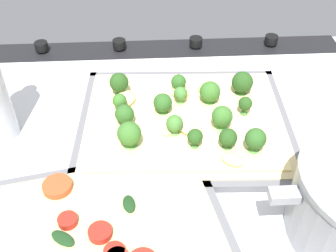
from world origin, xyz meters
TOP-DOWN VIEW (x-y plane):
  - ground_plane at (0.00, 0.00)cm, footprint 82.80×67.09cm
  - stove_control_panel at (0.00, -30.05)cm, footprint 79.48×7.00cm
  - baking_tray_front at (-3.58, -4.49)cm, footprint 36.91×31.07cm
  - broccoli_pizza at (-3.60, -4.57)cm, footprint 34.41×28.58cm
  - baking_tray_back at (7.94, 17.83)cm, footprint 35.52×32.06cm
  - veggie_pizza_back at (8.01, 17.98)cm, footprint 32.70×29.24cm

SIDE VIEW (x-z plane):
  - ground_plane at x=0.00cm, z-range -3.00..0.00cm
  - baking_tray_front at x=-3.58cm, z-range -0.29..1.01cm
  - baking_tray_back at x=7.94cm, z-range -0.28..1.02cm
  - stove_control_panel at x=0.00cm, z-range -0.75..1.85cm
  - veggie_pizza_back at x=8.01cm, z-range 0.12..2.02cm
  - broccoli_pizza at x=-3.60cm, z-range -0.88..4.94cm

